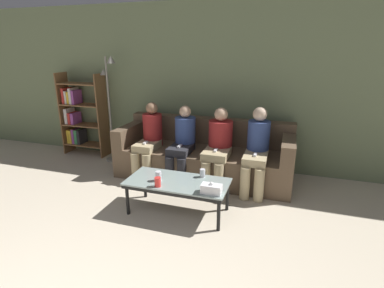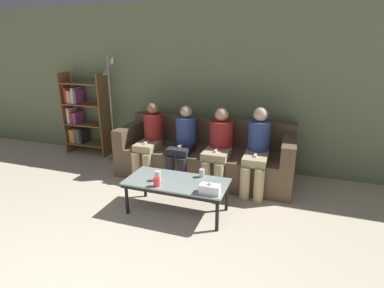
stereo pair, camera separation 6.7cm
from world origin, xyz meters
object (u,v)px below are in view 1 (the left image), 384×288
Objects in this scene: couch at (204,156)px; bookshelf at (79,116)px; cup_near_left at (158,176)px; tissue_box at (211,189)px; cup_far_center at (203,173)px; coffee_table at (178,184)px; standing_lamp at (110,98)px; cup_near_right at (158,182)px; seated_person_mid_left at (183,142)px; seated_person_mid_right at (219,144)px; seated_person_right_end at (257,148)px; seated_person_left_end at (149,138)px.

couch is 2.52m from bookshelf.
cup_near_left is at bearing -100.01° from couch.
couch is 1.42m from tissue_box.
cup_near_left is at bearing -150.38° from cup_far_center.
coffee_table is 0.67× the size of standing_lamp.
cup_near_right is (0.06, -0.15, -0.00)m from cup_near_left.
seated_person_mid_right is at bearing 0.55° from seated_person_mid_left.
seated_person_right_end is at bearing 49.21° from coffee_table.
seated_person_mid_right is (0.48, 1.00, 0.13)m from cup_near_left.
seated_person_mid_left is at bearing 95.43° from cup_near_right.
cup_far_center is 0.09× the size of seated_person_right_end.
bookshelf is 1.34× the size of seated_person_mid_right.
seated_person_right_end reaches higher than seated_person_left_end.
couch is 26.03× the size of cup_far_center.
cup_near_left is at bearing -59.31° from seated_person_left_end.
seated_person_mid_left is (-0.11, 1.14, 0.12)m from cup_near_right.
cup_near_left is 0.10× the size of seated_person_left_end.
seated_person_right_end is at bearing 72.50° from tissue_box.
cup_near_left is 0.06× the size of standing_lamp.
standing_lamp reaches higher than seated_person_mid_left.
bookshelf reaches higher than couch.
seated_person_right_end is (0.96, 1.13, 0.14)m from cup_near_right.
seated_person_right_end reaches higher than couch.
cup_far_center is 0.07× the size of bookshelf.
seated_person_left_end is (0.89, -0.39, -0.50)m from standing_lamp.
tissue_box is at bearing -41.43° from seated_person_left_end.
cup_far_center is (0.41, 0.41, -0.00)m from cup_near_right.
coffee_table is at bearing -37.89° from standing_lamp.
seated_person_right_end is at bearing -16.23° from couch.
tissue_box is at bearing 2.55° from cup_near_right.
couch is at bearing 108.79° from tissue_box.
seated_person_mid_right is at bearing -39.24° from couch.
seated_person_mid_right reaches higher than coffee_table.
seated_person_right_end reaches higher than cup_near_left.
bookshelf reaches higher than cup_far_center.
tissue_box is (0.21, -0.38, 0.00)m from cup_far_center.
seated_person_mid_left reaches higher than cup_far_center.
coffee_table is 1.01m from seated_person_mid_right.
seated_person_left_end reaches higher than coffee_table.
seated_person_left_end is at bearing 138.57° from tissue_box.
cup_near_left is at bearing 169.89° from tissue_box.
cup_near_left is 1.16m from seated_person_left_end.
bookshelf is (-2.48, 1.47, 0.35)m from coffee_table.
standing_lamp is at bearing 174.55° from couch.
cup_far_center is at bearing 45.23° from cup_near_right.
bookshelf reaches higher than seated_person_mid_left.
seated_person_right_end is at bearing 49.61° from cup_near_right.
seated_person_mid_right reaches higher than tissue_box.
seated_person_left_end is at bearing -23.56° from standing_lamp.
cup_far_center is 3.01m from bookshelf.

